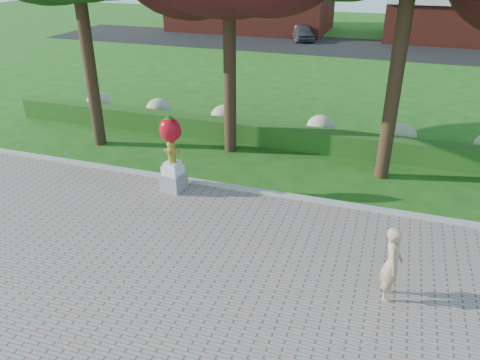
# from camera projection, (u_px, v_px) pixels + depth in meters

# --- Properties ---
(ground) EXTENTS (100.00, 100.00, 0.00)m
(ground) POSITION_uv_depth(u_px,v_px,m) (225.00, 246.00, 11.89)
(ground) COLOR #175314
(ground) RESTS_ON ground
(curb) EXTENTS (40.00, 0.18, 0.15)m
(curb) POSITION_uv_depth(u_px,v_px,m) (259.00, 192.00, 14.40)
(curb) COLOR #ADADA5
(curb) RESTS_ON ground
(lawn_hedge) EXTENTS (24.00, 0.70, 0.80)m
(lawn_hedge) POSITION_uv_depth(u_px,v_px,m) (289.00, 137.00, 17.65)
(lawn_hedge) COLOR #1E4B15
(lawn_hedge) RESTS_ON ground
(hydrangea_row) EXTENTS (20.10, 1.10, 0.99)m
(hydrangea_row) POSITION_uv_depth(u_px,v_px,m) (310.00, 126.00, 18.27)
(hydrangea_row) COLOR tan
(hydrangea_row) RESTS_ON ground
(street) EXTENTS (50.00, 8.00, 0.02)m
(street) POSITION_uv_depth(u_px,v_px,m) (353.00, 47.00, 35.63)
(street) COLOR black
(street) RESTS_ON ground
(hydrant_sculpture) EXTENTS (0.75, 0.75, 2.41)m
(hydrant_sculpture) POSITION_uv_depth(u_px,v_px,m) (172.00, 151.00, 14.07)
(hydrant_sculpture) COLOR gray
(hydrant_sculpture) RESTS_ON walkway
(woman) EXTENTS (0.42, 0.63, 1.72)m
(woman) POSITION_uv_depth(u_px,v_px,m) (392.00, 264.00, 9.76)
(woman) COLOR tan
(woman) RESTS_ON walkway
(parked_car) EXTENTS (2.83, 4.08, 1.29)m
(parked_car) POSITION_uv_depth(u_px,v_px,m) (302.00, 32.00, 38.09)
(parked_car) COLOR #46494E
(parked_car) RESTS_ON street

